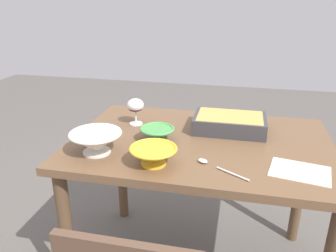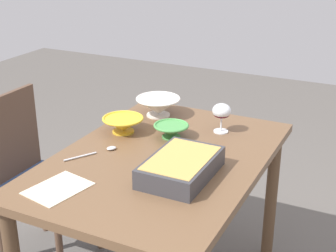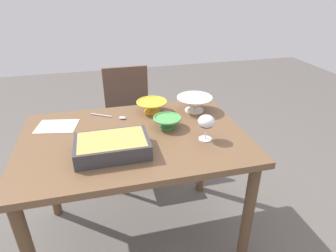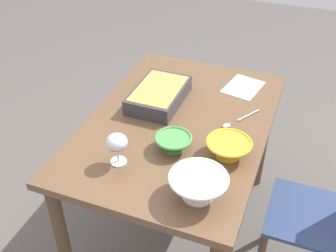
# 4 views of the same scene
# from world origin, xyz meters

# --- Properties ---
(ground_plane) EXTENTS (8.00, 8.00, 0.00)m
(ground_plane) POSITION_xyz_m (0.00, 0.00, 0.00)
(ground_plane) COLOR #5B5651
(dining_table) EXTENTS (1.23, 0.84, 0.77)m
(dining_table) POSITION_xyz_m (0.00, 0.00, 0.67)
(dining_table) COLOR brown
(dining_table) RESTS_ON ground_plane
(chair) EXTENTS (0.38, 0.43, 0.91)m
(chair) POSITION_xyz_m (0.06, 0.78, 0.49)
(chair) COLOR #334772
(chair) RESTS_ON ground_plane
(wine_glass) EXTENTS (0.09, 0.09, 0.14)m
(wine_glass) POSITION_xyz_m (0.37, -0.13, 0.87)
(wine_glass) COLOR white
(wine_glass) RESTS_ON dining_table
(casserole_dish) EXTENTS (0.36, 0.23, 0.08)m
(casserole_dish) POSITION_xyz_m (-0.12, -0.15, 0.82)
(casserole_dish) COLOR #38383D
(casserole_dish) RESTS_ON dining_table
(mixing_bowl) EXTENTS (0.20, 0.20, 0.08)m
(mixing_bowl) POSITION_xyz_m (0.16, 0.28, 0.82)
(mixing_bowl) COLOR yellow
(mixing_bowl) RESTS_ON dining_table
(small_bowl) EXTENTS (0.16, 0.16, 0.07)m
(small_bowl) POSITION_xyz_m (0.20, 0.05, 0.81)
(small_bowl) COLOR #4C994C
(small_bowl) RESTS_ON dining_table
(serving_bowl) EXTENTS (0.23, 0.23, 0.10)m
(serving_bowl) POSITION_xyz_m (0.43, 0.23, 0.83)
(serving_bowl) COLOR white
(serving_bowl) RESTS_ON dining_table
(serving_spoon) EXTENTS (0.22, 0.14, 0.01)m
(serving_spoon) POSITION_xyz_m (-0.08, 0.25, 0.78)
(serving_spoon) COLOR silver
(serving_spoon) RESTS_ON dining_table
(napkin) EXTENTS (0.25, 0.21, 0.00)m
(napkin) POSITION_xyz_m (-0.42, 0.22, 0.78)
(napkin) COLOR beige
(napkin) RESTS_ON dining_table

